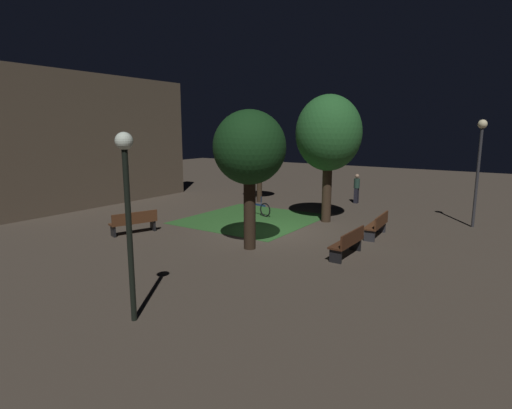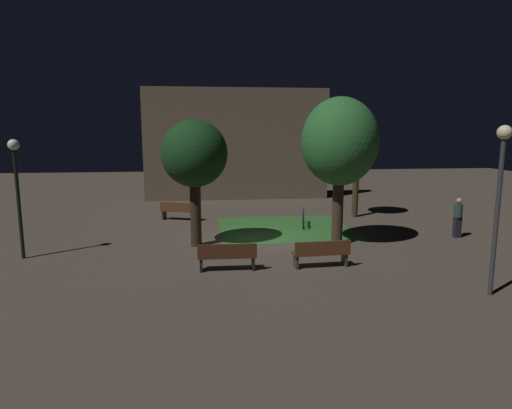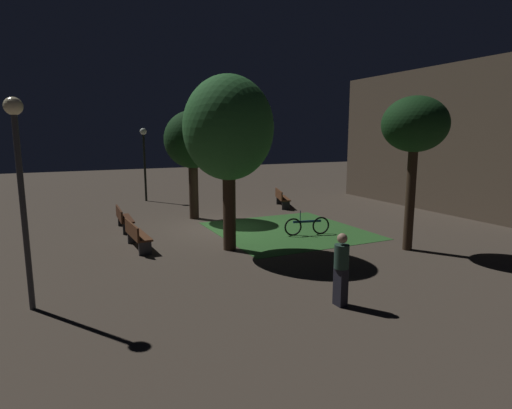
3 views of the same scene
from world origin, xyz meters
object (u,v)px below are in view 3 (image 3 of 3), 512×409
at_px(tree_back_right, 415,127).
at_px(lamp_post_path_center, 19,168).
at_px(bench_path_side, 281,198).
at_px(tree_near_wall, 192,141).
at_px(bench_lawn_edge, 123,218).
at_px(tree_lawn_side, 228,129).
at_px(lamp_post_plaza_west, 144,151).
at_px(bicycle, 307,226).
at_px(pedestrian, 341,268).
at_px(bench_by_lamp, 136,235).

bearing_deg(tree_back_right, lamp_post_path_center, -90.05).
relative_size(bench_path_side, tree_near_wall, 0.40).
height_order(tree_near_wall, lamp_post_path_center, tree_near_wall).
xyz_separation_m(bench_lawn_edge, lamp_post_path_center, (6.76, -2.81, 2.53)).
height_order(bench_path_side, lamp_post_path_center, lamp_post_path_center).
xyz_separation_m(tree_near_wall, tree_lawn_side, (5.28, -0.44, 0.44)).
relative_size(tree_back_right, lamp_post_plaza_west, 1.21).
xyz_separation_m(tree_lawn_side, lamp_post_path_center, (2.48, -5.52, -0.81)).
relative_size(lamp_post_plaza_west, bicycle, 2.33).
distance_m(lamp_post_path_center, bicycle, 9.69).
bearing_deg(pedestrian, bicycle, 154.10).
xyz_separation_m(bench_lawn_edge, bicycle, (3.73, 5.99, -0.14)).
xyz_separation_m(lamp_post_path_center, bicycle, (-3.03, 8.81, -2.66)).
distance_m(bench_by_lamp, bicycle, 6.05).
distance_m(bench_lawn_edge, bicycle, 7.06).
relative_size(tree_back_right, lamp_post_path_center, 1.10).
height_order(tree_lawn_side, tree_back_right, tree_lawn_side).
bearing_deg(bench_by_lamp, bench_path_side, 121.07).
bearing_deg(bench_path_side, lamp_post_path_center, -51.44).
xyz_separation_m(bench_path_side, tree_near_wall, (0.88, -4.87, 2.90)).
xyz_separation_m(tree_lawn_side, pedestrian, (5.14, 0.52, -2.97)).
height_order(tree_back_right, lamp_post_plaza_west, tree_back_right).
height_order(lamp_post_path_center, pedestrian, lamp_post_path_center).
bearing_deg(lamp_post_plaza_west, bicycle, 20.08).
distance_m(bench_lawn_edge, lamp_post_path_center, 7.75).
distance_m(bicycle, pedestrian, 6.34).
xyz_separation_m(bench_lawn_edge, pedestrian, (9.42, 3.23, 0.37)).
bearing_deg(bench_lawn_edge, lamp_post_plaza_west, 162.35).
distance_m(bench_path_side, tree_near_wall, 5.74).
xyz_separation_m(bench_path_side, pedestrian, (11.29, -4.79, 0.37)).
xyz_separation_m(bench_lawn_edge, bench_path_side, (-1.87, 8.02, 0.00)).
height_order(bench_lawn_edge, bench_by_lamp, same).
bearing_deg(pedestrian, bench_by_lamp, -153.43).
height_order(tree_back_right, pedestrian, tree_back_right).
distance_m(bench_lawn_edge, tree_near_wall, 4.39).
relative_size(bench_by_lamp, bench_path_side, 0.98).
height_order(tree_lawn_side, lamp_post_plaza_west, tree_lawn_side).
distance_m(bench_lawn_edge, lamp_post_plaza_west, 7.47).
bearing_deg(lamp_post_plaza_west, bench_by_lamp, -12.48).
bearing_deg(bicycle, bench_lawn_edge, -121.90).
xyz_separation_m(tree_lawn_side, bicycle, (-0.55, 3.29, -3.47)).
bearing_deg(bicycle, lamp_post_plaza_west, -159.92).
bearing_deg(lamp_post_plaza_west, pedestrian, 3.80).
height_order(bench_path_side, tree_near_wall, tree_near_wall).
relative_size(tree_back_right, bicycle, 2.82).
xyz_separation_m(tree_near_wall, tree_back_right, (7.76, 4.73, 0.51)).
distance_m(tree_near_wall, lamp_post_plaza_west, 5.90).
bearing_deg(tree_lawn_side, bench_by_lamp, -116.09).
distance_m(bench_by_lamp, lamp_post_plaza_west, 10.23).
bearing_deg(lamp_post_plaza_west, bench_path_side, 50.11).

